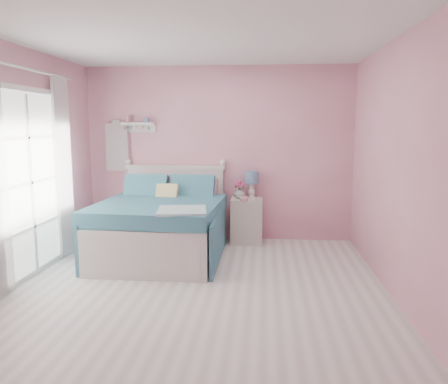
% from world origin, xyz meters
% --- Properties ---
extents(floor, '(4.50, 4.50, 0.00)m').
position_xyz_m(floor, '(0.00, 0.00, 0.00)').
color(floor, beige).
rests_on(floor, ground).
extents(room_shell, '(4.50, 4.50, 4.50)m').
position_xyz_m(room_shell, '(0.00, 0.00, 1.58)').
color(room_shell, '#C98088').
rests_on(room_shell, floor).
extents(bed, '(1.63, 1.99, 1.13)m').
position_xyz_m(bed, '(-0.66, 1.27, 0.39)').
color(bed, silver).
rests_on(bed, floor).
extents(nightstand, '(0.46, 0.45, 0.66)m').
position_xyz_m(nightstand, '(0.44, 2.00, 0.33)').
color(nightstand, beige).
rests_on(nightstand, floor).
extents(table_lamp, '(0.20, 0.20, 0.40)m').
position_xyz_m(table_lamp, '(0.51, 2.09, 0.94)').
color(table_lamp, white).
rests_on(table_lamp, nightstand).
extents(vase, '(0.18, 0.18, 0.17)m').
position_xyz_m(vase, '(0.33, 2.03, 0.75)').
color(vase, silver).
rests_on(vase, nightstand).
extents(teacup, '(0.12, 0.12, 0.07)m').
position_xyz_m(teacup, '(0.41, 1.83, 0.70)').
color(teacup, pink).
rests_on(teacup, nightstand).
extents(roses, '(0.14, 0.11, 0.12)m').
position_xyz_m(roses, '(0.33, 2.02, 0.87)').
color(roses, '#D14782').
rests_on(roses, vase).
extents(wall_shelf, '(0.50, 0.15, 0.25)m').
position_xyz_m(wall_shelf, '(-1.21, 2.19, 1.73)').
color(wall_shelf, silver).
rests_on(wall_shelf, room_shell).
extents(hanging_dress, '(0.34, 0.03, 0.72)m').
position_xyz_m(hanging_dress, '(-1.55, 2.18, 1.40)').
color(hanging_dress, white).
rests_on(hanging_dress, room_shell).
extents(french_door, '(0.04, 1.32, 2.16)m').
position_xyz_m(french_door, '(-1.97, 0.40, 1.07)').
color(french_door, silver).
rests_on(french_door, floor).
extents(curtain_far, '(0.04, 0.40, 2.32)m').
position_xyz_m(curtain_far, '(-1.92, 1.14, 1.18)').
color(curtain_far, white).
rests_on(curtain_far, floor).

